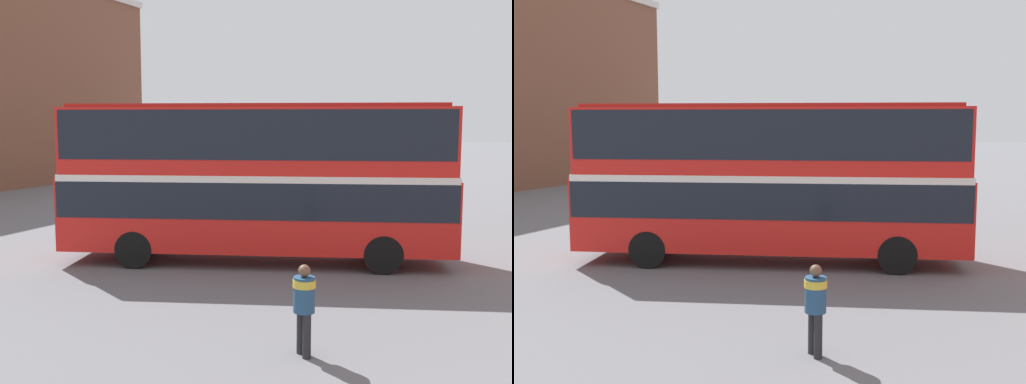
% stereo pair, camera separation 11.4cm
% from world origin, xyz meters
% --- Properties ---
extents(ground_plane, '(240.00, 240.00, 0.00)m').
position_xyz_m(ground_plane, '(0.00, 0.00, 0.00)').
color(ground_plane, slate).
extents(double_decker_bus, '(11.66, 5.81, 4.73)m').
position_xyz_m(double_decker_bus, '(0.58, -0.74, 2.72)').
color(double_decker_bus, red).
rests_on(double_decker_bus, ground_plane).
extents(pedestrian_foreground, '(0.58, 0.58, 1.68)m').
position_xyz_m(pedestrian_foreground, '(4.24, -7.18, 1.03)').
color(pedestrian_foreground, '#232328').
rests_on(pedestrian_foreground, ground_plane).
extents(parked_car_kerb_near, '(4.83, 2.94, 1.50)m').
position_xyz_m(parked_car_kerb_near, '(-2.44, 8.82, 0.76)').
color(parked_car_kerb_near, silver).
rests_on(parked_car_kerb_near, ground_plane).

